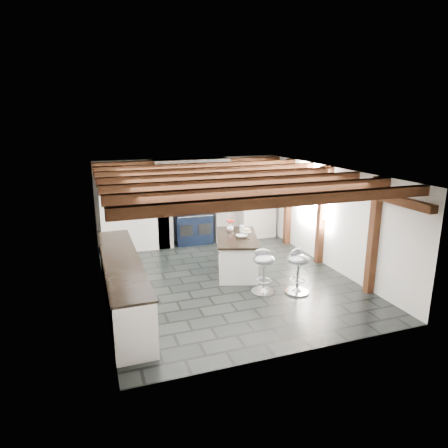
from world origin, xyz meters
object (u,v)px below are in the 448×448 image
object	(u,v)px
range_cooker	(193,226)
kitchen_island	(237,253)
bar_stool_near	(298,266)
bar_stool_far	(264,266)

from	to	relation	value
range_cooker	kitchen_island	distance (m)	2.40
range_cooker	kitchen_island	xyz separation A→B (m)	(0.37, -2.37, -0.05)
range_cooker	bar_stool_near	world-z (taller)	range_cooker
kitchen_island	bar_stool_near	distance (m)	1.61
bar_stool_near	bar_stool_far	world-z (taller)	same
bar_stool_near	kitchen_island	bearing A→B (deg)	98.71
range_cooker	bar_stool_far	xyz separation A→B (m)	(0.46, -3.59, 0.08)
range_cooker	bar_stool_near	size ratio (longest dim) A/B	1.13
bar_stool_far	bar_stool_near	bearing A→B (deg)	-2.35
kitchen_island	bar_stool_near	size ratio (longest dim) A/B	2.08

